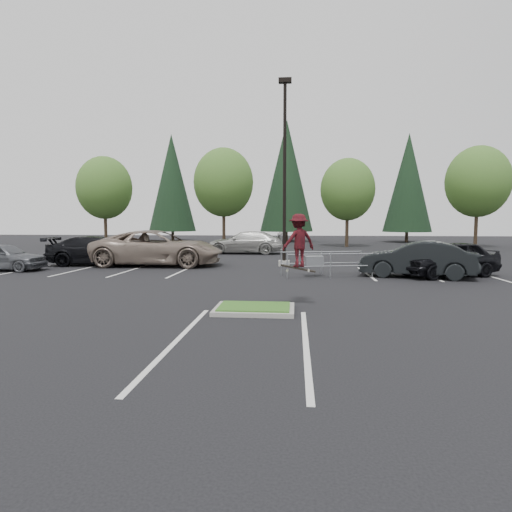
# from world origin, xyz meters

# --- Properties ---
(ground) EXTENTS (120.00, 120.00, 0.00)m
(ground) POSITION_xyz_m (0.00, 0.00, 0.00)
(ground) COLOR black
(ground) RESTS_ON ground
(grass_median) EXTENTS (2.20, 1.60, 0.16)m
(grass_median) POSITION_xyz_m (0.00, 0.00, 0.08)
(grass_median) COLOR gray
(grass_median) RESTS_ON ground
(stall_lines) EXTENTS (22.62, 17.60, 0.01)m
(stall_lines) POSITION_xyz_m (-1.35, 6.02, 0.00)
(stall_lines) COLOR silver
(stall_lines) RESTS_ON ground
(light_pole) EXTENTS (0.70, 0.60, 10.12)m
(light_pole) POSITION_xyz_m (0.50, 12.00, 4.56)
(light_pole) COLOR gray
(light_pole) RESTS_ON ground
(decid_a) EXTENTS (5.44, 5.44, 8.91)m
(decid_a) POSITION_xyz_m (-18.01, 30.03, 5.58)
(decid_a) COLOR #38281C
(decid_a) RESTS_ON ground
(decid_b) EXTENTS (5.89, 5.89, 9.64)m
(decid_b) POSITION_xyz_m (-6.01, 30.53, 6.04)
(decid_b) COLOR #38281C
(decid_b) RESTS_ON ground
(decid_c) EXTENTS (5.12, 5.12, 8.38)m
(decid_c) POSITION_xyz_m (5.99, 29.83, 5.25)
(decid_c) COLOR #38281C
(decid_c) RESTS_ON ground
(decid_d) EXTENTS (5.76, 5.76, 9.43)m
(decid_d) POSITION_xyz_m (17.99, 30.33, 5.91)
(decid_d) COLOR #38281C
(decid_d) RESTS_ON ground
(conif_a) EXTENTS (5.72, 5.72, 13.00)m
(conif_a) POSITION_xyz_m (-14.00, 40.00, 7.10)
(conif_a) COLOR #38281C
(conif_a) RESTS_ON ground
(conif_b) EXTENTS (6.38, 6.38, 14.50)m
(conif_b) POSITION_xyz_m (0.00, 40.50, 7.85)
(conif_b) COLOR #38281C
(conif_b) RESTS_ON ground
(conif_c) EXTENTS (5.50, 5.50, 12.50)m
(conif_c) POSITION_xyz_m (14.00, 39.50, 6.85)
(conif_c) COLOR #38281C
(conif_c) RESTS_ON ground
(cart_corral) EXTENTS (4.11, 2.24, 1.11)m
(cart_corral) POSITION_xyz_m (2.07, 7.68, 0.69)
(cart_corral) COLOR #96999E
(cart_corral) RESTS_ON ground
(skateboarder) EXTENTS (1.17, 0.99, 1.73)m
(skateboarder) POSITION_xyz_m (1.20, 1.00, 1.92)
(skateboarder) COLOR black
(skateboarder) RESTS_ON ground
(car_l_tan) EXTENTS (7.18, 3.44, 1.98)m
(car_l_tan) POSITION_xyz_m (-6.50, 11.50, 0.99)
(car_l_tan) COLOR gray
(car_l_tan) RESTS_ON ground
(car_l_black) EXTENTS (5.87, 3.00, 1.63)m
(car_l_black) POSITION_xyz_m (-10.00, 11.50, 0.82)
(car_l_black) COLOR black
(car_l_black) RESTS_ON ground
(car_l_grey) EXTENTS (4.12, 1.67, 1.40)m
(car_l_grey) POSITION_xyz_m (-13.50, 8.49, 0.70)
(car_l_grey) COLOR #55585E
(car_l_grey) RESTS_ON ground
(car_r_charc) EXTENTS (5.17, 2.89, 1.61)m
(car_r_charc) POSITION_xyz_m (6.50, 7.78, 0.81)
(car_r_charc) COLOR black
(car_r_charc) RESTS_ON ground
(car_r_black) EXTENTS (5.15, 3.72, 1.63)m
(car_r_black) POSITION_xyz_m (8.00, 8.23, 0.81)
(car_r_black) COLOR black
(car_r_black) RESTS_ON ground
(car_far_silver) EXTENTS (5.87, 2.48, 1.69)m
(car_far_silver) POSITION_xyz_m (-2.70, 20.60, 0.85)
(car_far_silver) COLOR #ACABA6
(car_far_silver) RESTS_ON ground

